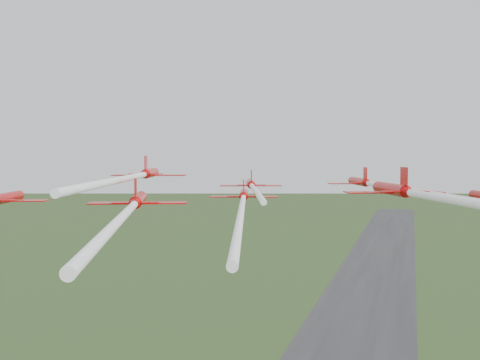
% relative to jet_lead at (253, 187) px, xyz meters
% --- Properties ---
extents(runway, '(38.00, 900.00, 0.04)m').
position_rel_jet_lead_xyz_m(runway, '(4.36, 189.54, -53.78)').
color(runway, '#2C2D2F').
rests_on(runway, ground).
extents(jet_lead, '(15.30, 43.96, 2.79)m').
position_rel_jet_lead_xyz_m(jet_lead, '(0.00, 0.00, 0.00)').
color(jet_lead, '#BE0605').
extents(jet_row2_left, '(16.29, 49.66, 2.80)m').
position_rel_jet_lead_xyz_m(jet_row2_left, '(-8.47, -20.28, 2.05)').
color(jet_row2_left, '#BE0605').
extents(jet_row2_right, '(23.58, 64.17, 2.53)m').
position_rel_jet_lead_xyz_m(jet_row2_right, '(20.17, -15.70, 0.76)').
color(jet_row2_right, '#BE0605').
extents(jet_row3_mid, '(15.93, 53.97, 2.34)m').
position_rel_jet_lead_xyz_m(jet_row3_mid, '(5.81, -28.43, -0.22)').
color(jet_row3_mid, '#BE0605').
extents(jet_row4_left, '(18.81, 45.52, 2.88)m').
position_rel_jet_lead_xyz_m(jet_row4_left, '(-1.76, -37.19, -0.07)').
color(jet_row4_left, '#BE0605').
extents(jet_row4_right, '(24.20, 62.76, 2.86)m').
position_rel_jet_lead_xyz_m(jet_row4_right, '(24.83, -37.47, 0.97)').
color(jet_row4_right, '#BE0605').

